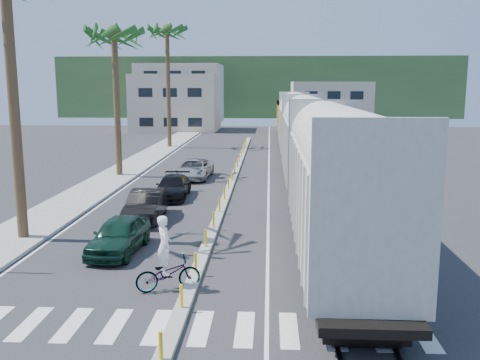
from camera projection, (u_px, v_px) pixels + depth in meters
name	position (u px, v px, depth m)	size (l,w,h in m)	color
ground	(187.00, 299.00, 16.64)	(140.00, 140.00, 0.00)	#28282B
sidewalk	(128.00, 169.00, 41.66)	(3.00, 90.00, 0.15)	gray
rails	(299.00, 165.00, 43.88)	(1.56, 100.00, 0.06)	black
median	(232.00, 182.00, 36.24)	(0.45, 60.00, 0.85)	gray
crosswalk	(176.00, 327.00, 14.67)	(14.00, 2.20, 0.01)	silver
lane_markings	(209.00, 171.00, 41.33)	(9.42, 90.00, 0.01)	silver
freight_train	(303.00, 135.00, 39.19)	(3.00, 60.94, 5.85)	#A7A599
palm_trees	(119.00, 23.00, 37.48)	(3.50, 37.20, 13.75)	brown
buildings	(215.00, 98.00, 86.64)	(38.00, 27.00, 10.00)	#C5B49C
hillside	(258.00, 87.00, 113.86)	(80.00, 20.00, 12.00)	#385628
car_lead	(119.00, 235.00, 21.11)	(1.95, 4.28, 1.42)	#103123
car_second	(146.00, 205.00, 26.20)	(1.69, 4.49, 1.46)	black
car_third	(173.00, 187.00, 31.36)	(1.95, 4.53, 1.30)	black
car_rear	(194.00, 169.00, 37.81)	(2.50, 5.00, 1.36)	#A7A9AC
cyclist	(167.00, 267.00, 17.23)	(2.20, 2.62, 2.48)	#9EA0A5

